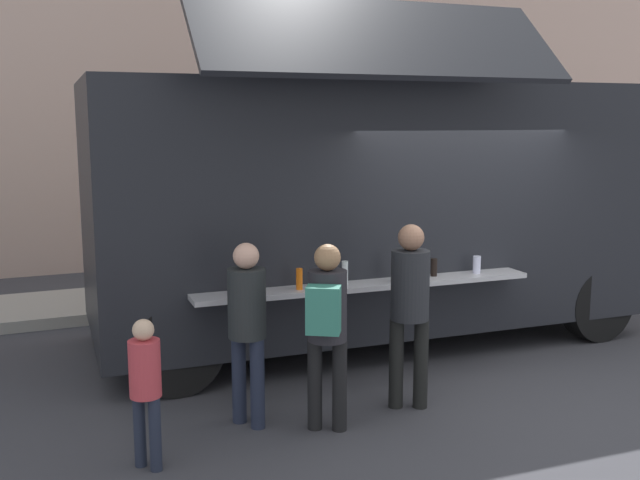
{
  "coord_description": "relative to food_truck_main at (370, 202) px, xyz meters",
  "views": [
    {
      "loc": [
        -4.39,
        -5.85,
        2.6
      ],
      "look_at": [
        -1.27,
        1.43,
        1.3
      ],
      "focal_mm": 40.98,
      "sensor_mm": 36.0,
      "label": 1
    }
  ],
  "objects": [
    {
      "name": "ground_plane",
      "position": [
        0.47,
        -1.81,
        -1.64
      ],
      "size": [
        60.0,
        60.0,
        0.0
      ],
      "primitive_type": "plane",
      "color": "#38383D"
    },
    {
      "name": "curb_strip",
      "position": [
        -4.0,
        2.62,
        -1.57
      ],
      "size": [
        28.0,
        1.6,
        0.15
      ],
      "primitive_type": "cube",
      "color": "#9E998E",
      "rests_on": "ground"
    },
    {
      "name": "building_behind",
      "position": [
        -3.0,
        6.52,
        2.9
      ],
      "size": [
        32.0,
        2.4,
        9.09
      ],
      "primitive_type": "cube",
      "color": "beige",
      "rests_on": "ground"
    },
    {
      "name": "food_truck_main",
      "position": [
        0.0,
        0.0,
        0.0
      ],
      "size": [
        6.51,
        3.55,
        3.74
      ],
      "rotation": [
        0.0,
        0.0,
        -0.04
      ],
      "color": "black",
      "rests_on": "ground"
    },
    {
      "name": "trash_bin",
      "position": [
        4.23,
        2.32,
        -1.15
      ],
      "size": [
        0.6,
        0.6,
        0.98
      ],
      "primitive_type": "cylinder",
      "color": "#2C6436",
      "rests_on": "ground"
    },
    {
      "name": "customer_front_ordering",
      "position": [
        -0.67,
        -2.12,
        -0.63
      ],
      "size": [
        0.35,
        0.35,
        1.7
      ],
      "rotation": [
        0.0,
        0.0,
        1.13
      ],
      "color": "black",
      "rests_on": "ground"
    },
    {
      "name": "customer_mid_with_backpack",
      "position": [
        -1.57,
        -2.31,
        -0.66
      ],
      "size": [
        0.45,
        0.52,
        1.6
      ],
      "rotation": [
        0.0,
        0.0,
        1.03
      ],
      "color": "black",
      "rests_on": "ground"
    },
    {
      "name": "customer_rear_waiting",
      "position": [
        -2.14,
        -1.93,
        -0.69
      ],
      "size": [
        0.32,
        0.32,
        1.6
      ],
      "rotation": [
        0.0,
        0.0,
        0.54
      ],
      "color": "#1E2436",
      "rests_on": "ground"
    },
    {
      "name": "child_near_queue",
      "position": [
        -3.08,
        -2.39,
        -0.95
      ],
      "size": [
        0.24,
        0.24,
        1.16
      ],
      "rotation": [
        0.0,
        0.0,
        0.67
      ],
      "color": "#1F2535",
      "rests_on": "ground"
    }
  ]
}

